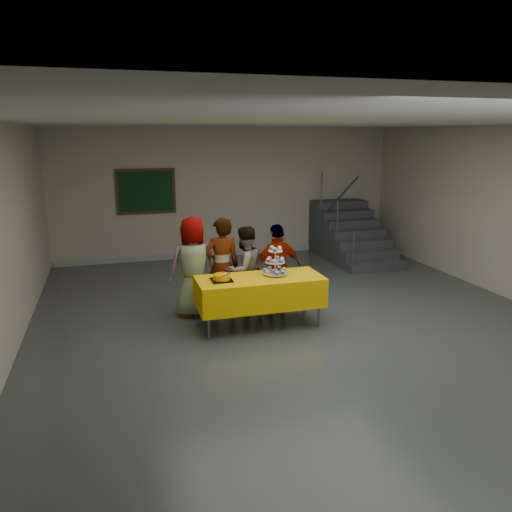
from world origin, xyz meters
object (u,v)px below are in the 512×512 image
Objects in this scene: schoolchild_b at (222,267)px; schoolchild_a at (194,267)px; schoolchild_c at (245,270)px; noticeboard at (146,191)px; staircase at (348,236)px; bear_cake at (222,277)px; schoolchild_d at (278,269)px; bake_table at (260,291)px; cupcake_stand at (275,264)px.

schoolchild_a is at bearing -13.12° from schoolchild_b.
noticeboard is at bearing -96.21° from schoolchild_c.
staircase is at bearing -161.57° from schoolchild_c.
staircase is (3.90, 3.71, -0.34)m from bear_cake.
schoolchild_b is at bearing -17.67° from schoolchild_d.
schoolchild_b is 4.81m from staircase.
schoolchild_d is 1.12× the size of noticeboard.
schoolchild_c is (0.53, 0.67, -0.12)m from bear_cake.
bake_table is at bearing -131.80° from staircase.
bear_cake is at bearing 19.63° from schoolchild_d.
schoolchild_b is at bearing -141.05° from staircase.
cupcake_stand is 0.71m from schoolchild_c.
bear_cake is 0.23× the size of schoolchild_b.
bake_table is at bearing 140.02° from schoolchild_a.
bake_table is 1.45× the size of noticeboard.
schoolchild_c is at bearing -137.93° from staircase.
schoolchild_d is at bearing 48.78° from bake_table.
schoolchild_b is 0.90m from schoolchild_d.
noticeboard is at bearing -79.36° from schoolchild_b.
bear_cake is at bearing 75.20° from schoolchild_b.
bear_cake is at bearing -81.38° from noticeboard.
noticeboard is (-0.69, 4.55, 0.77)m from bear_cake.
schoolchild_c is (0.37, -0.02, -0.08)m from schoolchild_b.
cupcake_stand is 1.33m from schoolchild_a.
noticeboard is (-1.53, 4.47, 0.66)m from cupcake_stand.
schoolchild_a reaches higher than bear_cake.
noticeboard is (-1.73, 4.02, 0.87)m from schoolchild_d.
schoolchild_c is 0.98× the size of schoolchild_d.
staircase reaches higher than schoolchild_a.
schoolchild_d is at bearing -66.69° from noticeboard.
schoolchild_b is (0.44, -0.09, -0.01)m from schoolchild_a.
cupcake_stand is (0.26, 0.07, 0.38)m from bake_table.
bear_cake is at bearing -179.51° from bake_table.
noticeboard is at bearing -74.01° from schoolchild_d.
bake_table is 1.29× the size of schoolchild_d.
schoolchild_a reaches higher than schoolchild_d.
schoolchild_c is 1.10× the size of noticeboard.
bear_cake is at bearing -175.16° from cupcake_stand.
bear_cake is 1.17m from schoolchild_d.
staircase is (3.74, 3.02, -0.30)m from schoolchild_b.
staircase is 4.79m from noticeboard.
schoolchild_a is at bearing -31.29° from schoolchild_c.
schoolchild_b reaches higher than schoolchild_c.
bake_table is 5.25× the size of bear_cake.
schoolchild_b reaches higher than bear_cake.
noticeboard reaches higher than bake_table.
bear_cake is at bearing 111.65° from schoolchild_a.
schoolchild_a is at bearing -18.00° from schoolchild_d.
schoolchild_d reaches higher than bake_table.
schoolchild_a is 5.11m from staircase.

